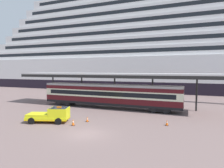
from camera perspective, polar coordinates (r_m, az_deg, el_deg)
name	(u,v)px	position (r m, az deg, el deg)	size (l,w,h in m)	color
ground_plane	(86,134)	(21.10, -7.55, -14.12)	(400.00, 400.00, 0.00)	#6E5957
cruise_ship	(219,45)	(67.27, 28.50, 9.89)	(178.16, 22.05, 40.00)	black
platform_canopy	(110,75)	(34.26, -0.66, 2.67)	(35.14, 5.43, 6.02)	silver
train_carriage	(109,95)	(34.12, -0.93, -3.11)	(24.44, 2.81, 4.11)	black
service_truck	(52,115)	(26.13, -17.03, -8.45)	(5.58, 3.62, 2.02)	yellow
traffic_cone_near	(87,119)	(25.61, -7.16, -10.13)	(0.36, 0.36, 0.62)	black
traffic_cone_mid	(73,122)	(24.20, -11.22, -10.84)	(0.36, 0.36, 0.77)	black
traffic_cone_far	(167,123)	(24.63, 15.62, -10.75)	(0.36, 0.36, 0.69)	black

